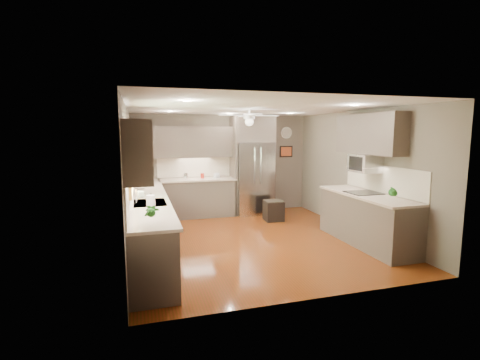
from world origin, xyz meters
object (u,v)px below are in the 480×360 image
microwave (365,163)px  stool (273,210)px  potted_plant_right (394,192)px  bowl (217,177)px  canister_b (186,176)px  soap_bottle (141,194)px  canister_d (202,176)px  paper_towel (151,205)px  refrigerator (253,167)px  potted_plant_left (152,211)px

microwave → stool: bearing=120.8°
potted_plant_right → bowl: (-2.12, 3.69, -0.13)m
canister_b → soap_bottle: (-1.07, -2.46, 0.03)m
bowl → stool: bearing=-37.7°
canister_d → microwave: bearing=-46.6°
stool → paper_towel: 4.02m
potted_plant_right → soap_bottle: bearing=162.1°
soap_bottle → bowl: soap_bottle is taller
refrigerator → potted_plant_right: bearing=-72.0°
soap_bottle → potted_plant_right: 4.16m
canister_b → bowl: size_ratio=0.70×
canister_d → potted_plant_right: 4.48m
refrigerator → microwave: size_ratio=4.45×
paper_towel → potted_plant_left: bearing=-90.2°
soap_bottle → paper_towel: paper_towel is taller
canister_d → potted_plant_right: potted_plant_right is taller
potted_plant_right → microwave: 1.04m
canister_d → refrigerator: (1.29, -0.06, 0.19)m
canister_b → microwave: bearing=-42.6°
potted_plant_left → paper_towel: potted_plant_left is taller
soap_bottle → refrigerator: size_ratio=0.08×
canister_d → potted_plant_left: potted_plant_left is taller
potted_plant_left → bowl: potted_plant_left is taller
canister_b → bowl: bearing=-3.3°
soap_bottle → potted_plant_right: (3.96, -1.28, 0.05)m
refrigerator → potted_plant_left: bearing=-123.1°
canister_b → stool: (1.92, -0.94, -0.77)m
canister_d → potted_plant_left: (-1.36, -4.11, 0.11)m
soap_bottle → stool: (2.99, 1.52, -0.80)m
bowl → potted_plant_left: bearing=-112.8°
potted_plant_right → refrigerator: size_ratio=0.12×
canister_d → bowl: canister_d is taller
soap_bottle → bowl: (1.84, 2.41, -0.08)m
potted_plant_left → refrigerator: (2.64, 4.05, 0.08)m
paper_towel → potted_plant_right: bearing=-1.7°
microwave → refrigerator: bearing=116.1°
potted_plant_left → paper_towel: size_ratio=1.14×
microwave → canister_b: bearing=137.4°
canister_d → potted_plant_right: size_ratio=0.43×
potted_plant_left → microwave: 4.21m
soap_bottle → paper_towel: (0.13, -1.16, 0.04)m
potted_plant_left → refrigerator: refrigerator is taller
canister_b → potted_plant_left: size_ratio=0.44×
soap_bottle → paper_towel: 1.17m
canister_b → potted_plant_right: 4.72m
canister_d → stool: (1.51, -0.92, -0.76)m
canister_b → stool: canister_b is taller
potted_plant_left → canister_b: bearing=77.0°
potted_plant_right → stool: bearing=109.1°
potted_plant_right → potted_plant_left: bearing=-174.2°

